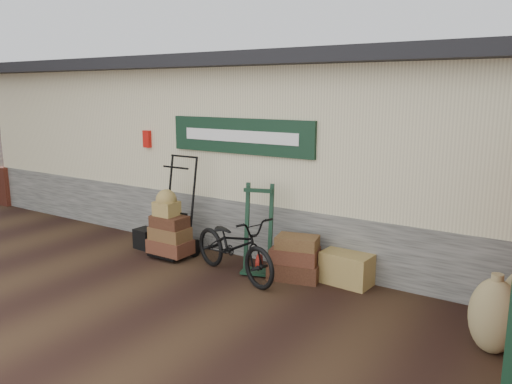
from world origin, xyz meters
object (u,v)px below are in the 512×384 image
(black_trunk, at_px, (146,238))
(green_barrow, at_px, (258,229))
(suitcase_stack, at_px, (295,257))
(wicker_hamper, at_px, (348,268))
(porter_trolley, at_px, (177,205))
(bicycle, at_px, (234,242))

(black_trunk, bearing_deg, green_barrow, 3.08)
(green_barrow, distance_m, black_trunk, 2.26)
(suitcase_stack, relative_size, black_trunk, 2.12)
(wicker_hamper, relative_size, black_trunk, 2.01)
(porter_trolley, bearing_deg, black_trunk, -174.96)
(green_barrow, bearing_deg, wicker_hamper, -5.26)
(green_barrow, distance_m, suitcase_stack, 0.69)
(black_trunk, bearing_deg, suitcase_stack, 3.36)
(black_trunk, distance_m, bicycle, 2.07)
(wicker_hamper, bearing_deg, suitcase_stack, -161.03)
(wicker_hamper, bearing_deg, bicycle, -156.04)
(porter_trolley, distance_m, black_trunk, 0.95)
(green_barrow, height_order, black_trunk, green_barrow)
(green_barrow, xyz_separation_m, bicycle, (-0.17, -0.37, -0.14))
(porter_trolley, xyz_separation_m, green_barrow, (1.52, 0.06, -0.17))
(suitcase_stack, xyz_separation_m, wicker_hamper, (0.70, 0.24, -0.10))
(porter_trolley, xyz_separation_m, black_trunk, (-0.68, -0.06, -0.65))
(bicycle, bearing_deg, black_trunk, 100.77)
(green_barrow, height_order, suitcase_stack, green_barrow)
(green_barrow, xyz_separation_m, wicker_hamper, (1.30, 0.29, -0.43))
(porter_trolley, relative_size, wicker_hamper, 2.42)
(suitcase_stack, distance_m, wicker_hamper, 0.75)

